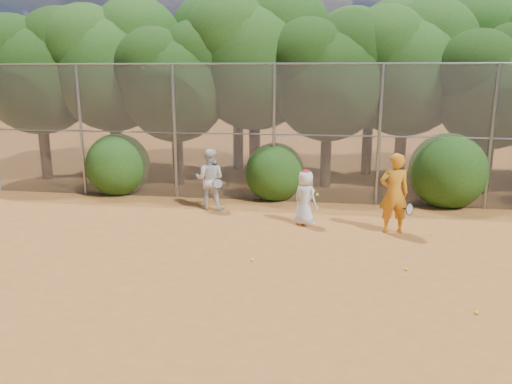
# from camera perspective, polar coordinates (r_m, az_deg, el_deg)

# --- Properties ---
(ground) EXTENTS (80.00, 80.00, 0.00)m
(ground) POSITION_cam_1_polar(r_m,az_deg,el_deg) (9.25, 3.88, -10.46)
(ground) COLOR #A15B24
(ground) RESTS_ON ground
(fence_back) EXTENTS (20.05, 0.09, 4.03)m
(fence_back) POSITION_cam_1_polar(r_m,az_deg,el_deg) (14.55, 5.53, 6.71)
(fence_back) COLOR gray
(fence_back) RESTS_ON ground
(tree_0) EXTENTS (4.38, 3.81, 6.00)m
(tree_0) POSITION_cam_1_polar(r_m,az_deg,el_deg) (19.32, -23.55, 12.93)
(tree_0) COLOR black
(tree_0) RESTS_ON ground
(tree_1) EXTENTS (4.64, 4.03, 6.35)m
(tree_1) POSITION_cam_1_polar(r_m,az_deg,el_deg) (18.60, -16.01, 14.24)
(tree_1) COLOR black
(tree_1) RESTS_ON ground
(tree_2) EXTENTS (3.99, 3.47, 5.47)m
(tree_2) POSITION_cam_1_polar(r_m,az_deg,el_deg) (17.05, -9.05, 12.75)
(tree_2) COLOR black
(tree_2) RESTS_ON ground
(tree_3) EXTENTS (4.89, 4.26, 6.70)m
(tree_3) POSITION_cam_1_polar(r_m,az_deg,el_deg) (17.48, 0.07, 15.59)
(tree_3) COLOR black
(tree_3) RESTS_ON ground
(tree_4) EXTENTS (4.19, 3.64, 5.73)m
(tree_4) POSITION_cam_1_polar(r_m,az_deg,el_deg) (16.67, 8.48, 13.36)
(tree_4) COLOR black
(tree_4) RESTS_ON ground
(tree_5) EXTENTS (4.51, 3.92, 6.17)m
(tree_5) POSITION_cam_1_polar(r_m,az_deg,el_deg) (17.64, 16.93, 13.88)
(tree_5) COLOR black
(tree_5) RESTS_ON ground
(tree_6) EXTENTS (3.86, 3.36, 5.29)m
(tree_6) POSITION_cam_1_polar(r_m,az_deg,el_deg) (17.18, 25.67, 11.24)
(tree_6) COLOR black
(tree_6) RESTS_ON ground
(tree_9) EXTENTS (4.83, 4.20, 6.62)m
(tree_9) POSITION_cam_1_polar(r_m,az_deg,el_deg) (21.11, -15.95, 14.57)
(tree_9) COLOR black
(tree_9) RESTS_ON ground
(tree_10) EXTENTS (5.15, 4.48, 7.06)m
(tree_10) POSITION_cam_1_polar(r_m,az_deg,el_deg) (19.83, -1.92, 16.00)
(tree_10) COLOR black
(tree_10) RESTS_ON ground
(tree_11) EXTENTS (4.64, 4.03, 6.35)m
(tree_11) POSITION_cam_1_polar(r_m,az_deg,el_deg) (19.13, 13.22, 14.37)
(tree_11) COLOR black
(tree_11) RESTS_ON ground
(tree_12) EXTENTS (5.02, 4.37, 6.88)m
(tree_12) POSITION_cam_1_polar(r_m,az_deg,el_deg) (20.56, 26.15, 14.27)
(tree_12) COLOR black
(tree_12) RESTS_ON ground
(bush_0) EXTENTS (2.00, 2.00, 2.00)m
(bush_0) POSITION_cam_1_polar(r_m,az_deg,el_deg) (16.40, -15.51, 3.33)
(bush_0) COLOR #1B4110
(bush_0) RESTS_ON ground
(bush_1) EXTENTS (1.80, 1.80, 1.80)m
(bush_1) POSITION_cam_1_polar(r_m,az_deg,el_deg) (15.10, 2.15, 2.58)
(bush_1) COLOR #1B4110
(bush_1) RESTS_ON ground
(bush_2) EXTENTS (2.20, 2.20, 2.20)m
(bush_2) POSITION_cam_1_polar(r_m,az_deg,el_deg) (15.34, 21.08, 2.62)
(bush_2) COLOR #1B4110
(bush_2) RESTS_ON ground
(player_yellow) EXTENTS (0.86, 0.62, 1.93)m
(player_yellow) POSITION_cam_1_polar(r_m,az_deg,el_deg) (12.26, 15.50, -0.16)
(player_yellow) COLOR orange
(player_yellow) RESTS_ON ground
(player_teen) EXTENTS (0.81, 0.76, 1.42)m
(player_teen) POSITION_cam_1_polar(r_m,az_deg,el_deg) (12.54, 5.65, -0.63)
(player_teen) COLOR white
(player_teen) RESTS_ON ground
(player_white) EXTENTS (0.88, 0.72, 1.71)m
(player_white) POSITION_cam_1_polar(r_m,az_deg,el_deg) (14.00, -5.30, 1.48)
(player_white) COLOR silver
(player_white) RESTS_ON ground
(ball_0) EXTENTS (0.07, 0.07, 0.07)m
(ball_0) POSITION_cam_1_polar(r_m,az_deg,el_deg) (10.21, 16.81, -8.47)
(ball_0) COLOR yellow
(ball_0) RESTS_ON ground
(ball_1) EXTENTS (0.07, 0.07, 0.07)m
(ball_1) POSITION_cam_1_polar(r_m,az_deg,el_deg) (8.88, 23.89, -12.49)
(ball_1) COLOR yellow
(ball_1) RESTS_ON ground
(ball_3) EXTENTS (0.07, 0.07, 0.07)m
(ball_3) POSITION_cam_1_polar(r_m,az_deg,el_deg) (10.25, -0.44, -7.78)
(ball_3) COLOR yellow
(ball_3) RESTS_ON ground
(ball_4) EXTENTS (0.07, 0.07, 0.07)m
(ball_4) POSITION_cam_1_polar(r_m,az_deg,el_deg) (12.51, 19.44, -4.60)
(ball_4) COLOR yellow
(ball_4) RESTS_ON ground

